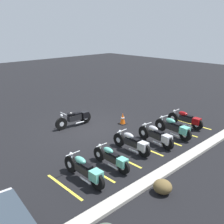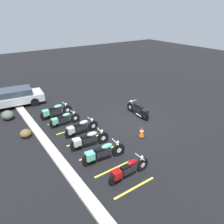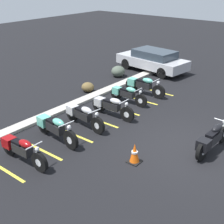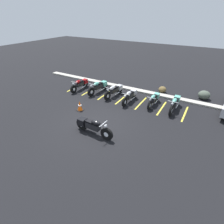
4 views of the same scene
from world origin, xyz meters
The scene contains 20 objects.
ground centered at (0.00, 0.00, 0.00)m, with size 60.00×60.00×0.00m, color black.
motorcycle_black_featured centered at (0.34, -0.67, 0.47)m, with size 2.27×0.64×0.89m.
parked_bike_0 centered at (-3.97, 3.75, 0.45)m, with size 0.60×2.15×0.85m.
parked_bike_1 centered at (-2.36, 4.02, 0.48)m, with size 0.67×2.28×0.90m.
parked_bike_2 centered at (-0.94, 4.00, 0.46)m, with size 0.66×2.19×0.86m.
parked_bike_3 centered at (0.45, 3.73, 0.45)m, with size 0.60×2.13×0.84m.
parked_bike_4 centered at (2.05, 4.09, 0.42)m, with size 0.56×2.00×0.79m.
parked_bike_5 centered at (3.42, 4.10, 0.47)m, with size 0.62×2.22×0.88m.
car_silver centered at (7.10, 5.86, 0.68)m, with size 2.28×4.48×1.29m.
concrete_curb centered at (0.00, 5.73, 0.06)m, with size 18.00×0.50×0.12m, color #A8A399.
landscape_rock_0 centered at (1.98, 6.44, 0.24)m, with size 0.64×0.59×0.48m, color brown.
landscape_rock_1 centered at (4.92, 6.79, 0.31)m, with size 0.82×0.75×0.62m, color #4A5448.
traffic_cone centered at (-1.78, 0.96, 0.31)m, with size 0.40×0.40×0.66m.
stall_line_0 centered at (-4.61, 3.86, 0.00)m, with size 0.10×2.10×0.00m, color gold.
stall_line_1 centered at (-3.15, 3.86, 0.00)m, with size 0.10×2.10×0.00m, color gold.
stall_line_2 centered at (-1.68, 3.86, 0.00)m, with size 0.10×2.10×0.00m, color gold.
stall_line_3 centered at (-0.22, 3.86, 0.00)m, with size 0.10×2.10×0.00m, color gold.
stall_line_4 centered at (1.24, 3.86, 0.00)m, with size 0.10×2.10×0.00m, color gold.
stall_line_5 centered at (2.70, 3.86, 0.00)m, with size 0.10×2.10×0.00m, color gold.
stall_line_6 centered at (4.17, 3.86, 0.00)m, with size 0.10×2.10×0.00m, color gold.
Camera 3 is at (-8.73, -3.71, 5.48)m, focal length 50.00 mm.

